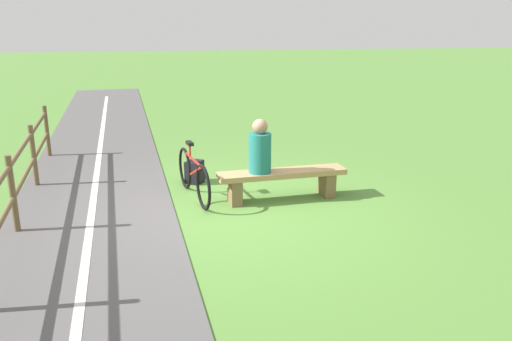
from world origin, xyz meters
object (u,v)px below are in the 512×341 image
Objects in this scene: bench at (282,179)px; backpack at (195,172)px; bicycle at (193,176)px; person_seated at (260,149)px.

bench reaches higher than backpack.
person_seated is at bearing 59.04° from bicycle.
backpack is at bearing -55.51° from person_seated.
bench is 1.34m from bicycle.
person_seated is at bearing -0.00° from bench.
bench is at bearing 180.00° from person_seated.
bicycle is (0.96, -0.34, -0.45)m from person_seated.
person_seated reaches higher than bicycle.
person_seated reaches higher than bench.
person_seated is (0.34, 0.03, 0.49)m from bench.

